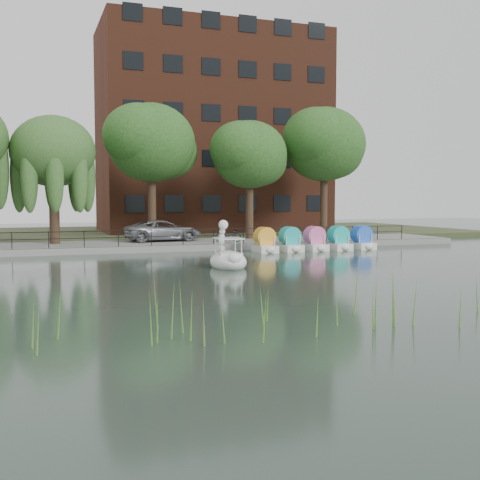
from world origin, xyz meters
TOP-DOWN VIEW (x-y plane):
  - ground_plane at (0.00, 0.00)m, footprint 120.00×120.00m
  - promenade at (0.00, 16.00)m, footprint 40.00×6.00m
  - kerb at (0.00, 13.05)m, footprint 40.00×0.25m
  - land_strip at (0.00, 30.00)m, footprint 60.00×22.00m
  - railing at (0.00, 13.25)m, footprint 32.00×0.05m
  - apartment_building at (7.00, 29.97)m, footprint 20.00×10.07m
  - willow_mid at (-7.50, 17.00)m, footprint 5.32×5.32m
  - broadleaf_center at (-1.00, 18.00)m, footprint 6.00×6.00m
  - broadleaf_right at (6.00, 17.50)m, footprint 5.40×5.40m
  - broadleaf_far at (12.50, 18.50)m, footprint 6.30×6.30m
  - minivan at (-0.48, 16.86)m, footprint 3.23×6.10m
  - bicycle at (3.40, 14.55)m, footprint 0.96×1.81m
  - swan_boat at (-0.16, 3.89)m, footprint 1.82×2.80m
  - pedal_boat_row at (7.96, 10.92)m, footprint 7.95×1.70m
  - reed_bank at (2.00, -9.50)m, footprint 24.00×2.40m

SIDE VIEW (x-z plane):
  - ground_plane at x=0.00m, z-range 0.00..0.00m
  - land_strip at x=0.00m, z-range 0.00..0.36m
  - promenade at x=0.00m, z-range 0.00..0.40m
  - kerb at x=0.00m, z-range 0.00..0.40m
  - swan_boat at x=-0.16m, z-range -0.63..1.62m
  - reed_bank at x=2.00m, z-range 0.00..1.20m
  - pedal_boat_row at x=7.96m, z-range -0.09..1.31m
  - bicycle at x=3.40m, z-range 0.40..1.40m
  - railing at x=0.00m, z-range 0.65..1.65m
  - minivan at x=-0.48m, z-range 0.40..2.04m
  - willow_mid at x=-7.50m, z-range 2.17..10.32m
  - broadleaf_right at x=6.00m, z-range 2.22..10.55m
  - broadleaf_center at x=-1.00m, z-range 2.44..11.69m
  - broadleaf_far at x=12.50m, z-range 2.54..12.25m
  - apartment_building at x=7.00m, z-range 0.36..18.36m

